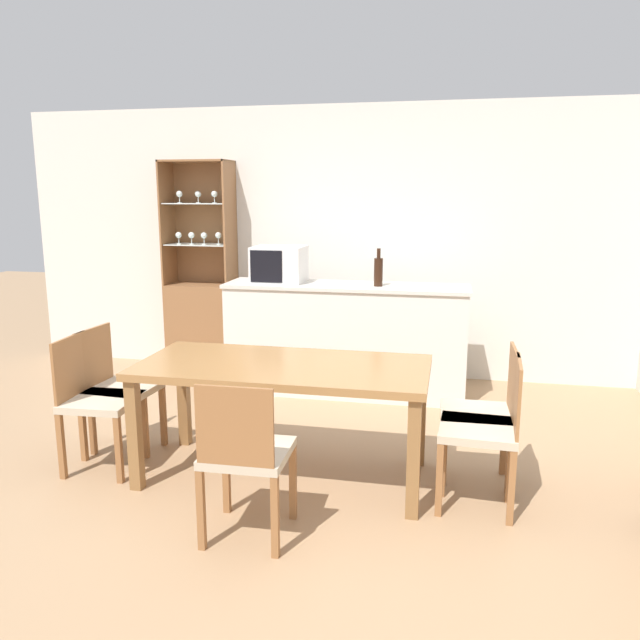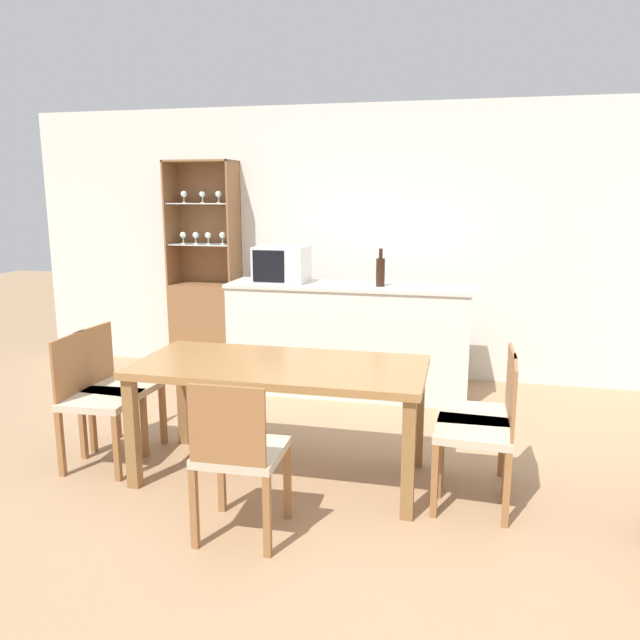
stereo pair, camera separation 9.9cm
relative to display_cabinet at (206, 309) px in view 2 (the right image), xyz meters
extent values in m
plane|color=#A37F5B|center=(1.55, -2.43, -0.61)|extent=(18.00, 18.00, 0.00)
cube|color=silver|center=(1.55, 0.20, 0.67)|extent=(6.80, 0.06, 2.55)
cube|color=silver|center=(1.53, -0.49, -0.14)|extent=(2.07, 0.50, 0.94)
cube|color=beige|center=(1.53, -0.49, 0.35)|extent=(2.10, 0.53, 0.03)
cube|color=brown|center=(0.00, -0.01, -0.18)|extent=(0.66, 0.35, 0.86)
cube|color=brown|center=(0.00, 0.16, 0.85)|extent=(0.66, 0.02, 1.19)
cube|color=brown|center=(-0.32, -0.01, 0.85)|extent=(0.02, 0.35, 1.19)
cube|color=brown|center=(0.32, -0.01, 0.85)|extent=(0.02, 0.35, 1.19)
cube|color=brown|center=(0.00, -0.01, 1.43)|extent=(0.66, 0.35, 0.02)
cube|color=silver|center=(0.00, -0.01, 0.64)|extent=(0.62, 0.30, 0.01)
cube|color=silver|center=(0.00, -0.01, 1.04)|extent=(0.62, 0.30, 0.01)
cylinder|color=silver|center=(-0.19, -0.05, 0.65)|extent=(0.04, 0.04, 0.01)
cylinder|color=silver|center=(-0.19, -0.05, 0.68)|extent=(0.01, 0.01, 0.06)
sphere|color=silver|center=(-0.19, -0.05, 0.73)|extent=(0.06, 0.06, 0.06)
cylinder|color=silver|center=(-0.17, -0.04, 1.05)|extent=(0.04, 0.04, 0.01)
cylinder|color=silver|center=(-0.17, -0.04, 1.08)|extent=(0.01, 0.01, 0.06)
sphere|color=silver|center=(-0.17, -0.04, 1.13)|extent=(0.06, 0.06, 0.06)
cylinder|color=silver|center=(-0.06, -0.04, 0.65)|extent=(0.04, 0.04, 0.01)
cylinder|color=silver|center=(-0.06, -0.04, 0.68)|extent=(0.01, 0.01, 0.06)
sphere|color=silver|center=(-0.06, -0.04, 0.73)|extent=(0.06, 0.06, 0.06)
cylinder|color=silver|center=(0.00, 0.00, 1.05)|extent=(0.04, 0.04, 0.01)
cylinder|color=silver|center=(0.00, 0.00, 1.08)|extent=(0.01, 0.01, 0.06)
sphere|color=silver|center=(0.00, 0.00, 1.13)|extent=(0.06, 0.06, 0.06)
cylinder|color=silver|center=(0.06, -0.05, 0.65)|extent=(0.04, 0.04, 0.01)
cylinder|color=silver|center=(0.06, -0.05, 0.68)|extent=(0.01, 0.01, 0.06)
sphere|color=silver|center=(0.06, -0.05, 0.73)|extent=(0.06, 0.06, 0.06)
cylinder|color=silver|center=(0.17, -0.01, 1.05)|extent=(0.04, 0.04, 0.01)
cylinder|color=silver|center=(0.17, -0.01, 1.08)|extent=(0.01, 0.01, 0.06)
sphere|color=silver|center=(0.17, -0.01, 1.13)|extent=(0.06, 0.06, 0.06)
cylinder|color=silver|center=(0.19, 0.00, 0.65)|extent=(0.04, 0.04, 0.01)
cylinder|color=silver|center=(0.19, 0.00, 0.68)|extent=(0.01, 0.01, 0.06)
sphere|color=silver|center=(0.19, 0.00, 0.73)|extent=(0.06, 0.06, 0.06)
cube|color=olive|center=(1.44, -2.21, 0.10)|extent=(1.76, 0.82, 0.05)
cube|color=olive|center=(0.62, -2.56, -0.27)|extent=(0.07, 0.07, 0.68)
cube|color=olive|center=(2.26, -2.56, -0.27)|extent=(0.07, 0.07, 0.68)
cube|color=olive|center=(0.62, -1.86, -0.27)|extent=(0.07, 0.07, 0.68)
cube|color=olive|center=(2.26, -1.86, -0.27)|extent=(0.07, 0.07, 0.68)
cube|color=#C1B299|center=(2.59, -2.09, -0.16)|extent=(0.42, 0.42, 0.05)
cube|color=#936038|center=(2.79, -2.08, 0.06)|extent=(0.03, 0.38, 0.39)
cube|color=#936038|center=(2.41, -2.28, -0.39)|extent=(0.04, 0.04, 0.42)
cube|color=#936038|center=(2.40, -1.90, -0.39)|extent=(0.04, 0.04, 0.42)
cube|color=#936038|center=(2.79, -2.27, -0.39)|extent=(0.04, 0.04, 0.42)
cube|color=#936038|center=(2.78, -1.89, -0.39)|extent=(0.04, 0.04, 0.42)
cube|color=#C1B299|center=(0.28, -2.33, -0.16)|extent=(0.44, 0.44, 0.05)
cube|color=#936038|center=(0.08, -2.34, 0.06)|extent=(0.04, 0.38, 0.39)
cube|color=#936038|center=(0.46, -2.13, -0.39)|extent=(0.04, 0.04, 0.42)
cube|color=#936038|center=(0.48, -2.51, -0.39)|extent=(0.04, 0.04, 0.42)
cube|color=#936038|center=(0.08, -2.15, -0.39)|extent=(0.04, 0.04, 0.42)
cube|color=#936038|center=(0.10, -2.53, -0.39)|extent=(0.04, 0.04, 0.42)
cube|color=#C1B299|center=(1.44, -2.90, -0.16)|extent=(0.43, 0.43, 0.05)
cube|color=#936038|center=(1.44, -3.10, 0.06)|extent=(0.38, 0.03, 0.39)
cube|color=#936038|center=(1.25, -2.71, -0.39)|extent=(0.04, 0.04, 0.42)
cube|color=#936038|center=(1.62, -2.70, -0.39)|extent=(0.04, 0.04, 0.42)
cube|color=#936038|center=(1.25, -3.09, -0.39)|extent=(0.04, 0.04, 0.42)
cube|color=#936038|center=(1.63, -3.08, -0.39)|extent=(0.04, 0.04, 0.42)
cube|color=#C1B299|center=(0.28, -2.09, -0.16)|extent=(0.44, 0.44, 0.05)
cube|color=#936038|center=(0.08, -2.07, 0.06)|extent=(0.04, 0.38, 0.39)
cube|color=#936038|center=(0.48, -1.91, -0.39)|extent=(0.04, 0.04, 0.42)
cube|color=#936038|center=(0.46, -2.29, -0.39)|extent=(0.04, 0.04, 0.42)
cube|color=#936038|center=(0.11, -1.89, -0.39)|extent=(0.04, 0.04, 0.42)
cube|color=#936038|center=(0.08, -2.26, -0.39)|extent=(0.04, 0.04, 0.42)
cube|color=#C1B299|center=(2.59, -2.33, -0.16)|extent=(0.44, 0.44, 0.05)
cube|color=#936038|center=(2.79, -2.34, 0.06)|extent=(0.04, 0.38, 0.39)
cube|color=#936038|center=(2.40, -2.51, -0.39)|extent=(0.04, 0.04, 0.42)
cube|color=#936038|center=(2.42, -2.13, -0.39)|extent=(0.04, 0.04, 0.42)
cube|color=#936038|center=(2.77, -2.53, -0.39)|extent=(0.04, 0.04, 0.42)
cube|color=#936038|center=(2.79, -2.15, -0.39)|extent=(0.04, 0.04, 0.42)
cube|color=silver|center=(0.93, -0.45, 0.52)|extent=(0.44, 0.39, 0.31)
cube|color=black|center=(0.87, -0.65, 0.52)|extent=(0.28, 0.01, 0.27)
cylinder|color=black|center=(1.81, -0.53, 0.48)|extent=(0.07, 0.07, 0.24)
cylinder|color=black|center=(1.81, -0.53, 0.64)|extent=(0.03, 0.03, 0.08)
camera|label=1|loc=(2.41, -5.73, 1.14)|focal=35.00mm
camera|label=2|loc=(2.51, -5.71, 1.14)|focal=35.00mm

